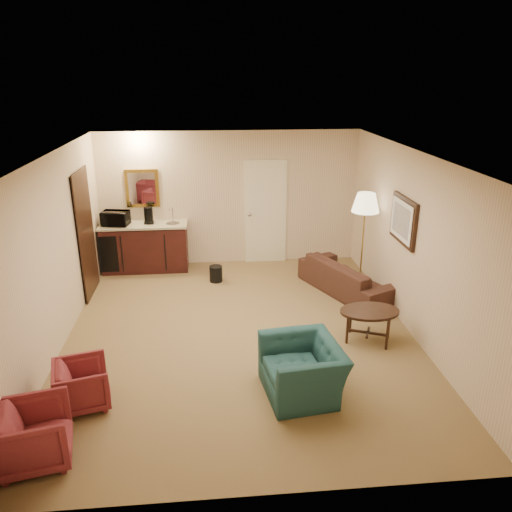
% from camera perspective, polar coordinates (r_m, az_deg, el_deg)
% --- Properties ---
extents(ground, '(6.00, 6.00, 0.00)m').
position_cam_1_polar(ground, '(7.42, -1.80, -8.86)').
color(ground, olive).
rests_on(ground, ground).
extents(room_walls, '(5.02, 6.01, 2.61)m').
position_cam_1_polar(room_walls, '(7.49, -3.07, 5.59)').
color(room_walls, beige).
rests_on(room_walls, ground).
extents(wetbar_cabinet, '(1.64, 0.58, 0.92)m').
position_cam_1_polar(wetbar_cabinet, '(9.80, -12.55, 1.01)').
color(wetbar_cabinet, '#371211').
rests_on(wetbar_cabinet, ground).
extents(sofa, '(1.32, 1.99, 0.75)m').
position_cam_1_polar(sofa, '(8.74, 10.48, -1.82)').
color(sofa, black).
rests_on(sofa, ground).
extents(teal_armchair, '(0.77, 1.06, 0.86)m').
position_cam_1_polar(teal_armchair, '(6.00, 5.35, -11.86)').
color(teal_armchair, '#1E4B4B').
rests_on(teal_armchair, ground).
extents(rose_chair_near, '(0.68, 0.70, 0.60)m').
position_cam_1_polar(rose_chair_near, '(6.17, -19.29, -13.50)').
color(rose_chair_near, maroon).
rests_on(rose_chair_near, ground).
extents(rose_chair_far, '(0.74, 0.78, 0.68)m').
position_cam_1_polar(rose_chair_far, '(5.55, -24.02, -17.93)').
color(rose_chair_far, maroon).
rests_on(rose_chair_far, ground).
extents(coffee_table, '(1.00, 0.85, 0.48)m').
position_cam_1_polar(coffee_table, '(7.31, 12.73, -7.74)').
color(coffee_table, black).
rests_on(coffee_table, ground).
extents(floor_lamp, '(0.60, 0.60, 1.75)m').
position_cam_1_polar(floor_lamp, '(8.73, 12.09, 1.51)').
color(floor_lamp, '#AD8F39').
rests_on(floor_lamp, ground).
extents(waste_bin, '(0.28, 0.28, 0.29)m').
position_cam_1_polar(waste_bin, '(9.16, -4.60, -2.04)').
color(waste_bin, black).
rests_on(waste_bin, ground).
extents(microwave, '(0.52, 0.35, 0.33)m').
position_cam_1_polar(microwave, '(9.67, -15.80, 4.34)').
color(microwave, black).
rests_on(microwave, wetbar_cabinet).
extents(coffee_maker, '(0.21, 0.21, 0.31)m').
position_cam_1_polar(coffee_maker, '(9.63, -12.18, 4.54)').
color(coffee_maker, black).
rests_on(coffee_maker, wetbar_cabinet).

